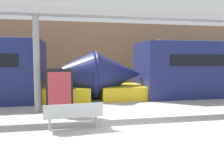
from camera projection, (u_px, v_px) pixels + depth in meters
The scene contains 6 objects.
ground_plane at pixel (147, 139), 5.82m from camera, with size 60.00×60.00×0.00m, color #B2AFA8.
station_wall at pixel (96, 55), 16.91m from camera, with size 56.00×0.20×5.00m, color #937051.
bench_near at pixel (74, 114), 6.59m from camera, with size 1.79×0.59×0.81m.
poster_board at pixel (60, 92), 8.26m from camera, with size 1.01×0.07×1.79m.
support_column_near at pixel (37, 64), 8.70m from camera, with size 0.25×0.25×3.90m, color gray.
canopy_beam at pixel (35, 11), 8.54m from camera, with size 28.00×0.60×0.28m, color #B7B7BC.
Camera 1 is at (-1.99, -5.40, 2.11)m, focal length 35.00 mm.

